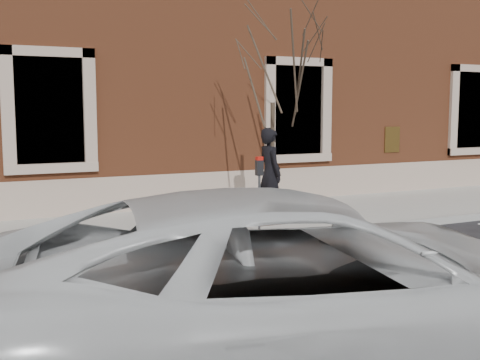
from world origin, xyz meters
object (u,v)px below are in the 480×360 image
man (270,173)px  white_truck (302,292)px  parking_meter (259,180)px  sapling (273,70)px

man → white_truck: man is taller
man → parking_meter: (-0.90, -1.26, 0.04)m
parking_meter → sapling: bearing=28.4°
parking_meter → sapling: (0.92, 1.19, 2.08)m
man → parking_meter: size_ratio=1.34×
sapling → white_truck: 7.73m
parking_meter → sapling: 2.57m
parking_meter → man: bearing=30.4°
parking_meter → white_truck: bearing=-137.8°
sapling → parking_meter: bearing=-127.8°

